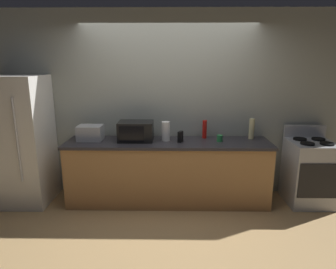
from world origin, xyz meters
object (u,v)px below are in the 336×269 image
object	(u,v)px
microwave	(136,131)
paper_towel_roll	(166,131)
bottle_hand_soap	(252,129)
cordless_phone	(180,137)
mug_green	(220,138)
stove_range	(309,172)
bottle_hot_sauce	(205,129)
toaster_oven	(90,133)
refrigerator	(22,141)

from	to	relation	value
microwave	paper_towel_roll	world-z (taller)	same
paper_towel_roll	bottle_hand_soap	size ratio (longest dim) A/B	0.93
paper_towel_roll	cordless_phone	bearing A→B (deg)	-19.20
paper_towel_roll	mug_green	world-z (taller)	paper_towel_roll
stove_range	paper_towel_roll	bearing A→B (deg)	178.58
stove_range	bottle_hot_sauce	distance (m)	1.59
stove_range	bottle_hand_soap	bearing A→B (deg)	167.99
toaster_oven	cordless_phone	distance (m)	1.27
refrigerator	mug_green	world-z (taller)	refrigerator
bottle_hand_soap	bottle_hot_sauce	bearing A→B (deg)	177.16
stove_range	bottle_hot_sauce	size ratio (longest dim) A/B	4.12
refrigerator	cordless_phone	bearing A→B (deg)	-0.53
bottle_hot_sauce	refrigerator	bearing A→B (deg)	-175.45
toaster_oven	mug_green	distance (m)	1.81
stove_range	paper_towel_roll	size ratio (longest dim) A/B	4.00
paper_towel_roll	bottle_hot_sauce	xyz separation A→B (m)	(0.56, 0.15, -0.00)
cordless_phone	mug_green	xyz separation A→B (m)	(0.55, 0.03, -0.03)
paper_towel_roll	bottle_hot_sauce	distance (m)	0.58
stove_range	toaster_oven	size ratio (longest dim) A/B	3.18
microwave	bottle_hot_sauce	size ratio (longest dim) A/B	1.83
stove_range	microwave	distance (m)	2.52
toaster_oven	bottle_hand_soap	distance (m)	2.29
mug_green	cordless_phone	bearing A→B (deg)	-176.57
bottle_hand_soap	mug_green	distance (m)	0.51
refrigerator	stove_range	bearing A→B (deg)	0.00
stove_range	microwave	bearing A→B (deg)	178.88
stove_range	toaster_oven	world-z (taller)	toaster_oven
bottle_hand_soap	stove_range	bearing A→B (deg)	-12.01
stove_range	toaster_oven	distance (m)	3.14
microwave	paper_towel_roll	size ratio (longest dim) A/B	1.78
stove_range	paper_towel_roll	distance (m)	2.11
stove_range	paper_towel_roll	world-z (taller)	paper_towel_roll
toaster_oven	bottle_hand_soap	bearing A→B (deg)	2.79
toaster_oven	bottle_hand_soap	xyz separation A→B (m)	(2.29, 0.11, 0.04)
bottle_hot_sauce	cordless_phone	bearing A→B (deg)	-147.50
refrigerator	paper_towel_roll	world-z (taller)	refrigerator
stove_range	bottle_hand_soap	size ratio (longest dim) A/B	3.70
toaster_oven	mug_green	world-z (taller)	toaster_oven
toaster_oven	paper_towel_roll	distance (m)	1.06
refrigerator	bottle_hot_sauce	distance (m)	2.59
bottle_hot_sauce	paper_towel_roll	bearing A→B (deg)	-164.49
refrigerator	microwave	world-z (taller)	refrigerator
toaster_oven	cordless_phone	xyz separation A→B (m)	(1.27, -0.08, -0.03)
refrigerator	stove_range	world-z (taller)	refrigerator
bottle_hand_soap	mug_green	bearing A→B (deg)	-161.47
stove_range	mug_green	xyz separation A→B (m)	(-1.28, 0.01, 0.48)
microwave	bottle_hand_soap	size ratio (longest dim) A/B	1.65
paper_towel_roll	mug_green	bearing A→B (deg)	-2.92
microwave	bottle_hand_soap	bearing A→B (deg)	4.31
cordless_phone	toaster_oven	bearing A→B (deg)	-164.06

